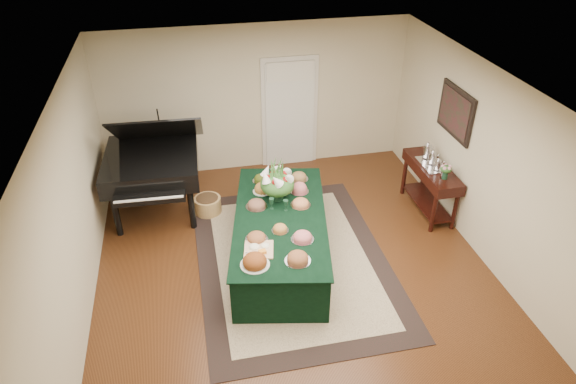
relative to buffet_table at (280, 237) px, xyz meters
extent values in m
plane|color=black|center=(0.14, -0.19, -0.37)|extent=(6.00, 6.00, 0.00)
cube|color=black|center=(0.16, -0.12, -0.36)|extent=(2.72, 3.81, 0.01)
cube|color=beige|center=(0.16, -0.12, -0.35)|extent=(2.18, 3.26, 0.01)
cube|color=beige|center=(0.74, 2.79, 0.68)|extent=(1.05, 0.04, 2.10)
cube|color=silver|center=(0.74, 2.77, 0.63)|extent=(0.90, 0.06, 2.00)
cube|color=black|center=(0.00, 0.00, -0.01)|extent=(1.72, 2.85, 0.71)
cube|color=black|center=(0.00, 0.00, 0.35)|extent=(1.79, 2.92, 0.02)
cylinder|color=silver|center=(-0.29, 0.31, 0.37)|extent=(0.32, 0.32, 0.01)
ellipsoid|color=brown|center=(-0.29, 0.31, 0.41)|extent=(0.26, 0.26, 0.08)
cylinder|color=silver|center=(0.35, 0.22, 0.37)|extent=(0.30, 0.30, 0.01)
ellipsoid|color=#D8814D|center=(0.35, 0.22, 0.41)|extent=(0.24, 0.24, 0.07)
cylinder|color=silver|center=(0.03, -0.99, 0.37)|extent=(0.33, 0.33, 0.01)
ellipsoid|color=brown|center=(0.03, -0.99, 0.42)|extent=(0.27, 0.27, 0.09)
cylinder|color=silver|center=(-0.11, 1.01, 0.37)|extent=(0.26, 0.26, 0.01)
ellipsoid|color=#444E14|center=(-0.11, 1.01, 0.41)|extent=(0.21, 0.21, 0.08)
cylinder|color=silver|center=(-0.07, -0.33, 0.37)|extent=(0.23, 0.23, 0.01)
ellipsoid|color=#BF7E37|center=(-0.07, -0.33, 0.41)|extent=(0.19, 0.19, 0.07)
cylinder|color=silver|center=(0.49, 0.94, 0.37)|extent=(0.30, 0.30, 0.01)
ellipsoid|color=olive|center=(0.49, 0.94, 0.41)|extent=(0.24, 0.24, 0.08)
cylinder|color=silver|center=(0.18, 0.89, 0.37)|extent=(0.31, 0.31, 0.01)
ellipsoid|color=olive|center=(0.18, 0.89, 0.41)|extent=(0.25, 0.25, 0.07)
cylinder|color=silver|center=(-0.41, -0.45, 0.37)|extent=(0.30, 0.30, 0.01)
ellipsoid|color=brown|center=(-0.41, -0.45, 0.41)|extent=(0.25, 0.25, 0.07)
cylinder|color=#AFBAB0|center=(-0.51, -0.95, 0.37)|extent=(0.37, 0.37, 0.01)
ellipsoid|color=brown|center=(-0.51, -0.95, 0.43)|extent=(0.30, 0.30, 0.11)
cylinder|color=silver|center=(0.41, 0.58, 0.37)|extent=(0.28, 0.28, 0.01)
ellipsoid|color=#DD6E6F|center=(0.41, 0.58, 0.43)|extent=(0.23, 0.23, 0.11)
cylinder|color=silver|center=(0.19, -0.57, 0.37)|extent=(0.31, 0.31, 0.01)
ellipsoid|color=#DD6E6F|center=(0.19, -0.57, 0.41)|extent=(0.25, 0.25, 0.08)
cylinder|color=#AFBAB0|center=(-0.14, 0.69, 0.37)|extent=(0.27, 0.27, 0.01)
ellipsoid|color=#BF7E37|center=(-0.14, 0.69, 0.43)|extent=(0.23, 0.23, 0.11)
cube|color=tan|center=(-0.41, -0.68, 0.37)|extent=(0.44, 0.44, 0.02)
ellipsoid|color=beige|center=(-0.47, -0.63, 0.42)|extent=(0.14, 0.14, 0.08)
ellipsoid|color=beige|center=(-0.32, -0.63, 0.41)|extent=(0.12, 0.12, 0.07)
cube|color=orange|center=(-0.38, -0.76, 0.40)|extent=(0.10, 0.08, 0.05)
cylinder|color=#143321|center=(0.05, 0.47, 0.46)|extent=(0.20, 0.20, 0.20)
ellipsoid|color=#306026|center=(0.05, 0.47, 0.60)|extent=(0.50, 0.50, 0.33)
cylinder|color=black|center=(-2.36, 1.06, 0.00)|extent=(0.10, 0.10, 0.73)
cylinder|color=black|center=(-1.21, 1.02, 0.00)|extent=(0.10, 0.10, 0.73)
cylinder|color=black|center=(-1.73, 2.34, 0.00)|extent=(0.10, 0.10, 0.73)
cube|color=black|center=(-1.76, 1.66, 0.52)|extent=(1.52, 1.62, 0.31)
cube|color=black|center=(-1.80, 0.78, 0.41)|extent=(1.05, 0.26, 0.10)
cube|color=black|center=(-1.60, 1.81, 1.02)|extent=(1.44, 1.19, 0.80)
cylinder|color=#A57A42|center=(-0.95, 1.39, -0.23)|extent=(0.44, 0.44, 0.28)
cylinder|color=black|center=(2.45, 0.13, -0.04)|extent=(0.07, 0.07, 0.66)
cylinder|color=black|center=(2.81, 0.13, -0.04)|extent=(0.07, 0.07, 0.66)
cylinder|color=black|center=(2.45, 1.27, -0.04)|extent=(0.07, 0.07, 0.66)
cylinder|color=black|center=(2.81, 1.27, -0.04)|extent=(0.07, 0.07, 0.66)
cube|color=black|center=(2.63, 0.70, 0.39)|extent=(0.45, 1.36, 0.18)
cube|color=black|center=(2.63, 0.70, -0.22)|extent=(0.38, 1.19, 0.03)
cube|color=silver|center=(2.63, 0.74, 0.48)|extent=(0.34, 0.58, 0.02)
cylinder|color=#143321|center=(2.63, 0.31, 0.54)|extent=(0.09, 0.09, 0.13)
ellipsoid|color=pink|center=(2.63, 0.31, 0.66)|extent=(0.19, 0.19, 0.13)
cube|color=black|center=(2.86, 0.70, 1.38)|extent=(0.04, 0.95, 0.75)
cube|color=#48131F|center=(2.83, 0.70, 1.38)|extent=(0.01, 0.82, 0.62)
camera|label=1|loc=(-1.12, -5.79, 4.53)|focal=32.00mm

